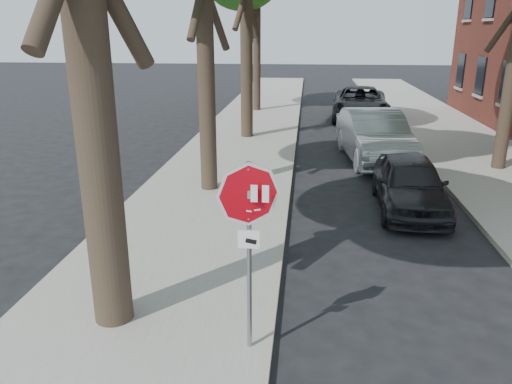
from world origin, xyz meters
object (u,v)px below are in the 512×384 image
car_b (374,136)px  car_d (360,103)px  car_a (410,184)px  stop_sign (249,222)px

car_b → car_d: 8.26m
car_a → car_d: size_ratio=0.69×
car_a → car_b: (-0.29, 4.81, 0.18)m
car_a → car_d: (0.05, 13.06, 0.12)m
car_a → car_b: size_ratio=0.76×
car_b → stop_sign: bearing=-111.3°
stop_sign → car_a: size_ratio=0.67×
stop_sign → car_b: (2.95, 10.96, -1.11)m
car_a → car_d: car_d is taller
stop_sign → car_a: 7.07m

